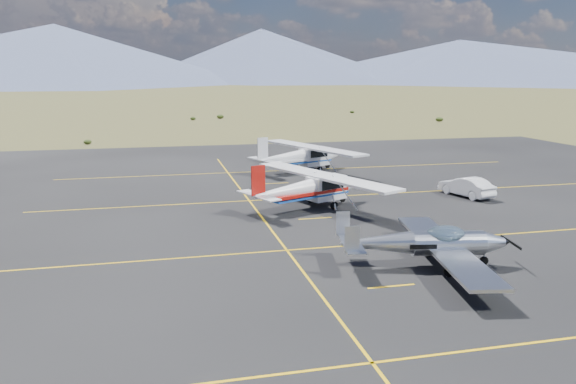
{
  "coord_description": "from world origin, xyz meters",
  "views": [
    {
      "loc": [
        -11.89,
        -23.1,
        8.36
      ],
      "look_at": [
        -4.56,
        7.84,
        1.6
      ],
      "focal_mm": 35.0,
      "sensor_mm": 36.0,
      "label": 1
    }
  ],
  "objects_px": {
    "aircraft_low_wing": "(428,243)",
    "aircraft_plain": "(301,155)",
    "aircraft_cessna": "(309,187)",
    "sedan": "(466,187)"
  },
  "relations": [
    {
      "from": "sedan",
      "to": "aircraft_plain",
      "type": "bearing_deg",
      "value": -70.1
    },
    {
      "from": "aircraft_cessna",
      "to": "aircraft_low_wing",
      "type": "bearing_deg",
      "value": -102.32
    },
    {
      "from": "aircraft_low_wing",
      "to": "aircraft_cessna",
      "type": "height_order",
      "value": "aircraft_cessna"
    },
    {
      "from": "aircraft_low_wing",
      "to": "aircraft_plain",
      "type": "xyz_separation_m",
      "value": [
        0.71,
        24.79,
        0.36
      ]
    },
    {
      "from": "aircraft_cessna",
      "to": "aircraft_plain",
      "type": "height_order",
      "value": "aircraft_plain"
    },
    {
      "from": "aircraft_plain",
      "to": "aircraft_cessna",
      "type": "bearing_deg",
      "value": -124.16
    },
    {
      "from": "aircraft_low_wing",
      "to": "aircraft_cessna",
      "type": "relative_size",
      "value": 0.86
    },
    {
      "from": "aircraft_cessna",
      "to": "sedan",
      "type": "xyz_separation_m",
      "value": [
        11.54,
        0.93,
        -0.69
      ]
    },
    {
      "from": "aircraft_cessna",
      "to": "aircraft_plain",
      "type": "relative_size",
      "value": 0.97
    },
    {
      "from": "aircraft_low_wing",
      "to": "aircraft_cessna",
      "type": "xyz_separation_m",
      "value": [
        -2.23,
        11.6,
        0.32
      ]
    }
  ]
}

